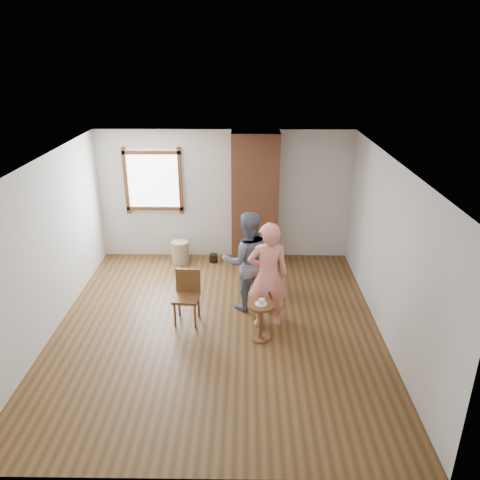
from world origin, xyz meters
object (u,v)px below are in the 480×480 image
person_pink (268,276)px  side_table (261,316)px  dining_chair_left (187,293)px  stoneware_crock (180,252)px  man (248,261)px  dining_chair_right (262,264)px

person_pink → side_table: bearing=68.9°
dining_chair_left → side_table: 1.27m
stoneware_crock → person_pink: (1.66, -2.30, 0.64)m
person_pink → man: bearing=-66.4°
stoneware_crock → dining_chair_right: size_ratio=0.55×
stoneware_crock → dining_chair_left: 2.20m
dining_chair_left → man: bearing=27.6°
dining_chair_left → person_pink: size_ratio=0.49×
dining_chair_right → side_table: 1.66m
dining_chair_right → person_pink: size_ratio=0.47×
dining_chair_left → dining_chair_right: 1.65m
man → stoneware_crock: bearing=-61.1°
dining_chair_left → side_table: dining_chair_left is taller
man → dining_chair_right: bearing=-118.9°
stoneware_crock → dining_chair_left: dining_chair_left is taller
dining_chair_right → person_pink: bearing=-111.0°
stoneware_crock → man: 2.30m
side_table → man: (-0.20, 0.94, 0.44)m
dining_chair_right → person_pink: person_pink is taller
stoneware_crock → dining_chair_right: (1.62, -1.03, 0.23)m
person_pink → stoneware_crock: bearing=-59.4°
stoneware_crock → dining_chair_left: bearing=-79.3°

